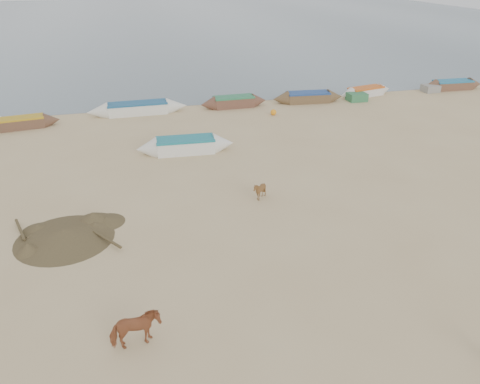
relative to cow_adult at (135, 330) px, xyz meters
name	(u,v)px	position (x,y,z in m)	size (l,w,h in m)	color
ground	(266,259)	(5.13, 3.39, -0.64)	(140.00, 140.00, 0.00)	tan
sea	(138,21)	(5.13, 85.39, -0.63)	(160.00, 160.00, 0.00)	slate
cow_adult	(135,330)	(0.00, 0.00, 0.00)	(0.69, 1.50, 1.27)	brown
calf_front	(260,190)	(6.36, 8.35, -0.17)	(0.75, 0.85, 0.93)	brown
near_canoe	(185,145)	(3.81, 15.41, -0.18)	(5.87, 1.38, 0.90)	silver
debris_pile	(64,234)	(-2.57, 6.90, -0.40)	(4.07, 4.07, 0.47)	brown
waterline_canoes	(176,106)	(4.39, 24.04, -0.21)	(55.99, 3.96, 0.93)	brown
beach_clutter	(239,106)	(9.17, 23.24, -0.34)	(46.09, 4.08, 0.64)	#2E6831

